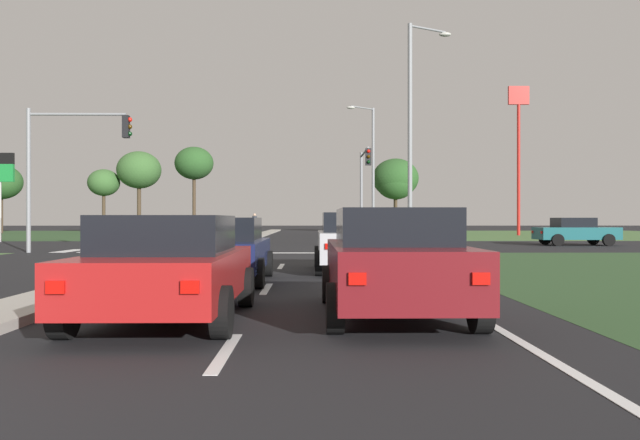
{
  "coord_description": "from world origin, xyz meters",
  "views": [
    {
      "loc": [
        4.43,
        -3.03,
        1.43
      ],
      "look_at": [
        4.93,
        34.96,
        1.37
      ],
      "focal_mm": 34.81,
      "sensor_mm": 36.0,
      "label": 1
    }
  ],
  "objects": [
    {
      "name": "treeline_fifth",
      "position": [
        13.17,
        61.43,
        5.18
      ],
      "size": [
        4.1,
        4.1,
        6.94
      ],
      "color": "#423323",
      "rests_on": "ground"
    },
    {
      "name": "pedestrian_at_median",
      "position": [
        0.24,
        42.28,
        1.17
      ],
      "size": [
        0.34,
        0.34,
        1.7
      ],
      "rotation": [
        0.0,
        0.0,
        6.17
      ],
      "color": "maroon",
      "rests_on": "median_island_far"
    },
    {
      "name": "car_silver_third",
      "position": [
        5.55,
        13.86,
        0.82
      ],
      "size": [
        2.08,
        4.28,
        1.6
      ],
      "color": "#B7B7BC",
      "rests_on": "ground"
    },
    {
      "name": "ground_plane",
      "position": [
        0.0,
        30.0,
        0.0
      ],
      "size": [
        200.0,
        200.0,
        0.0
      ],
      "primitive_type": "plane",
      "color": "black"
    },
    {
      "name": "street_lamp_second",
      "position": [
        8.93,
        24.41,
        5.59
      ],
      "size": [
        2.13,
        1.17,
        10.09
      ],
      "color": "gray",
      "rests_on": "ground"
    },
    {
      "name": "car_navy_eighth",
      "position": [
        2.41,
        11.01,
        0.75
      ],
      "size": [
        2.07,
        4.31,
        1.46
      ],
      "color": "#161E47",
      "rests_on": "ground"
    },
    {
      "name": "car_red_seventh",
      "position": [
        2.42,
        5.68,
        0.76
      ],
      "size": [
        2.1,
        4.28,
        1.48
      ],
      "color": "#A31919",
      "rests_on": "ground"
    },
    {
      "name": "edge_line_right",
      "position": [
        6.85,
        12.0,
        0.01
      ],
      "size": [
        0.14,
        24.0,
        0.01
      ],
      "primitive_type": "cube",
      "color": "silver",
      "rests_on": "ground"
    },
    {
      "name": "treeline_sixth",
      "position": [
        13.18,
        61.69,
        5.68
      ],
      "size": [
        4.82,
        4.82,
        7.75
      ],
      "color": "#423323",
      "rests_on": "ground"
    },
    {
      "name": "median_island_near",
      "position": [
        0.0,
        11.0,
        0.07
      ],
      "size": [
        1.2,
        22.0,
        0.14
      ],
      "primitive_type": "cube",
      "color": "#ADA89E",
      "rests_on": "ground"
    },
    {
      "name": "treeline_fourth",
      "position": [
        -7.56,
        60.12,
        7.05
      ],
      "size": [
        3.91,
        3.91,
        8.77
      ],
      "color": "#423323",
      "rests_on": "ground"
    },
    {
      "name": "crosswalk_bar_sixth",
      "position": [
        -0.65,
        24.8,
        0.01
      ],
      "size": [
        0.7,
        2.8,
        0.01
      ],
      "primitive_type": "cube",
      "color": "silver",
      "rests_on": "ground"
    },
    {
      "name": "car_teal_sixth",
      "position": [
        18.75,
        30.43,
        0.77
      ],
      "size": [
        4.28,
        2.01,
        1.5
      ],
      "rotation": [
        0.0,
        0.0,
        -1.57
      ],
      "color": "#19565B",
      "rests_on": "ground"
    },
    {
      "name": "crosswalk_bar_third",
      "position": [
        -4.1,
        24.8,
        0.01
      ],
      "size": [
        0.7,
        2.8,
        0.01
      ],
      "primitive_type": "cube",
      "color": "silver",
      "rests_on": "ground"
    },
    {
      "name": "fastfood_pole_sign",
      "position": [
        22.49,
        50.86,
        9.39
      ],
      "size": [
        1.8,
        0.4,
        13.03
      ],
      "color": "red",
      "rests_on": "ground"
    },
    {
      "name": "crosswalk_bar_fourth",
      "position": [
        -2.95,
        24.8,
        0.01
      ],
      "size": [
        0.7,
        2.8,
        0.01
      ],
      "primitive_type": "cube",
      "color": "silver",
      "rests_on": "ground"
    },
    {
      "name": "car_maroon_fifth",
      "position": [
        5.63,
        6.08,
        0.81
      ],
      "size": [
        2.04,
        4.52,
        1.58
      ],
      "color": "maroon",
      "rests_on": "ground"
    },
    {
      "name": "crosswalk_bar_eighth",
      "position": [
        1.65,
        24.8,
        0.01
      ],
      "size": [
        0.7,
        2.8,
        0.01
      ],
      "primitive_type": "cube",
      "color": "silver",
      "rests_on": "ground"
    },
    {
      "name": "lane_dash_near",
      "position": [
        3.5,
        3.62,
        0.01
      ],
      "size": [
        0.14,
        2.0,
        0.01
      ],
      "primitive_type": "cube",
      "color": "silver",
      "rests_on": "ground"
    },
    {
      "name": "car_black_second",
      "position": [
        -2.31,
        43.81,
        0.78
      ],
      "size": [
        2.05,
        4.53,
        1.52
      ],
      "rotation": [
        0.0,
        0.0,
        3.14
      ],
      "color": "black",
      "rests_on": "ground"
    },
    {
      "name": "treeline_near",
      "position": [
        -26.59,
        59.19,
        5.1
      ],
      "size": [
        4.05,
        4.05,
        6.84
      ],
      "color": "#423323",
      "rests_on": "ground"
    },
    {
      "name": "lane_dash_third",
      "position": [
        3.5,
        15.62,
        0.01
      ],
      "size": [
        0.14,
        2.0,
        0.01
      ],
      "primitive_type": "cube",
      "color": "silver",
      "rests_on": "ground"
    },
    {
      "name": "crosswalk_bar_fifth",
      "position": [
        -1.8,
        24.8,
        0.01
      ],
      "size": [
        0.7,
        2.8,
        0.01
      ],
      "primitive_type": "cube",
      "color": "silver",
      "rests_on": "ground"
    },
    {
      "name": "treeline_third",
      "position": [
        -13.36,
        60.88,
        6.43
      ],
      "size": [
        4.5,
        4.5,
        8.38
      ],
      "color": "#423323",
      "rests_on": "ground"
    },
    {
      "name": "traffic_signal_near_left",
      "position": [
        -6.07,
        23.4,
        4.18
      ],
      "size": [
        4.47,
        0.32,
        6.13
      ],
      "color": "gray",
      "rests_on": "ground"
    },
    {
      "name": "crosswalk_bar_seventh",
      "position": [
        0.5,
        24.8,
        0.01
      ],
      "size": [
        0.7,
        2.8,
        0.01
      ],
      "primitive_type": "cube",
      "color": "silver",
      "rests_on": "ground"
    },
    {
      "name": "crosswalk_bar_near",
      "position": [
        -6.4,
        24.8,
        0.01
      ],
      "size": [
        0.7,
        2.8,
        0.01
      ],
      "primitive_type": "cube",
      "color": "silver",
      "rests_on": "ground"
    },
    {
      "name": "treeline_second",
      "position": [
        -16.96,
        60.84,
        5.11
      ],
      "size": [
        3.23,
        3.23,
        6.54
      ],
      "color": "#423323",
      "rests_on": "ground"
    },
    {
      "name": "median_island_far",
      "position": [
        0.0,
        55.0,
        0.07
      ],
      "size": [
        1.2,
        36.0,
        0.14
      ],
      "primitive_type": "cube",
      "color": "#ADA89E",
      "rests_on": "ground"
    },
    {
      "name": "car_white_near",
      "position": [
        -2.25,
        63.71,
        0.81
      ],
      "size": [
        2.04,
        4.6,
        1.58
      ],
      "rotation": [
        0.0,
        0.0,
        3.14
      ],
      "color": "silver",
      "rests_on": "ground"
    },
    {
      "name": "traffic_signal_far_right",
      "position": [
        7.6,
        34.7,
        3.96
      ],
      "size": [
        0.32,
        5.23,
        5.7
      ],
      "color": "gray",
      "rests_on": "ground"
    },
    {
      "name": "grass_verge_far_right",
      "position": [
        25.5,
        54.5,
        0.0
      ],
      "size": [
        35.0,
        35.0,
        0.01
      ],
      "primitive_type": "cube",
      "color": "#476B38",
      "rests_on": "ground"
    },
    {
      "name": "stop_bar_near",
      "position": [
        3.8,
        23.0,
        0.01
      ],
      "size": [
        6.4,
        0.5,
        0.01
      ],
      "primitive_type": "cube",
      "color": "silver",
      "rests_on": "ground"
    },
    {
      "name": "street_lamp_third",
      "position": [
        8.61,
        40.65,
        5.2
      ],
      "size": [
        2.05,
        1.49,
        9.29
      ],
      "color": "gray",
      "rests_on": "ground"
    },
    {
      "name": "crosswalk_bar_second",
      "position": [
        -5.25,
        24.8,
        0.01
      ],
      "size": [
        0.7,
        2.8,
        0.01
      ],
      "primitive_type": "cube",
      "color": "silver",
      "rests_on": "ground"
    },
    {
      "name": "lane_dash_second",
      "position": [
        3.5,
        9.62,
        0.01
      ],
      "size": [
        0.14,
        2.0,
        0.01
      ],
      "primitive_type": "cube",
      "color": "silver",
      "rests_on": "ground"
    }
  ]
}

